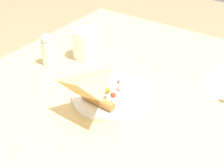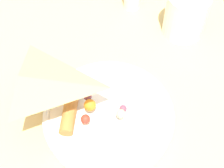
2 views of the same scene
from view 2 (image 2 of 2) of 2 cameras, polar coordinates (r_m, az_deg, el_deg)
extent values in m
cube|color=#DBB770|center=(0.66, -0.47, -4.28)|extent=(1.12, 0.85, 0.03)
cylinder|color=white|center=(0.62, -0.85, -5.31)|extent=(0.24, 0.24, 0.02)
torus|color=white|center=(0.62, -0.86, -4.88)|extent=(0.22, 0.22, 0.01)
pyramid|color=#E0B266|center=(0.61, 0.08, -4.57)|extent=(0.16, 0.12, 0.02)
cylinder|color=#B77A3D|center=(0.61, -6.94, -3.89)|extent=(0.03, 0.10, 0.02)
sphere|color=orange|center=(0.60, -3.68, -3.54)|extent=(0.02, 0.02, 0.02)
sphere|color=#EFDB93|center=(0.59, 1.48, -4.98)|extent=(0.02, 0.02, 0.02)
sphere|color=#7A4256|center=(0.61, -4.07, -2.10)|extent=(0.01, 0.01, 0.01)
sphere|color=red|center=(0.58, -4.44, -5.83)|extent=(0.02, 0.02, 0.02)
sphere|color=#7A4256|center=(0.59, 1.85, -4.11)|extent=(0.01, 0.01, 0.01)
cylinder|color=white|center=(0.74, 12.17, 11.30)|extent=(0.09, 0.09, 0.10)
cylinder|color=white|center=(0.74, 12.08, 10.94)|extent=(0.08, 0.08, 0.09)
camera|label=1|loc=(0.69, -96.71, -8.77)|focal=55.00mm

